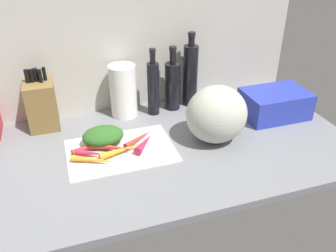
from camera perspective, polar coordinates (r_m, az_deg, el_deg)
ground_plane at (r=138.36cm, az=-4.71°, el=-4.27°), size 170.00×80.00×3.00cm
wall_back at (r=158.90cm, az=-8.68°, el=12.86°), size 170.00×3.00×60.00cm
cutting_board at (r=136.93cm, az=-7.65°, el=-3.91°), size 40.72×28.09×0.80cm
carrot_0 at (r=135.47cm, az=-9.18°, el=-3.41°), size 16.88×11.66×3.30cm
carrot_1 at (r=138.25cm, az=-12.84°, el=-3.31°), size 12.95×6.75×2.37cm
carrot_2 at (r=130.59cm, az=-11.87°, el=-5.39°), size 16.13×9.64×2.39cm
carrot_3 at (r=133.99cm, az=-12.43°, el=-4.40°), size 10.83×7.06×2.57cm
carrot_4 at (r=140.50cm, az=-4.69°, el=-1.97°), size 14.24×10.43×2.39cm
carrot_5 at (r=136.66cm, az=-3.82°, el=-2.73°), size 10.68×11.97×3.25cm
carrot_6 at (r=133.81cm, az=-7.45°, el=-3.88°), size 18.02×6.72×2.74cm
carrot_greens_pile at (r=139.62cm, az=-10.47°, el=-1.58°), size 16.11×12.39×6.82cm
winter_squash at (r=138.50cm, az=7.86°, el=1.88°), size 24.23×22.04×22.99cm
knife_block at (r=156.35cm, az=-19.78°, el=3.31°), size 11.87×13.83×25.78cm
paper_towel_roll at (r=157.22cm, az=-7.25°, el=5.64°), size 11.72×11.72×23.56cm
bottle_0 at (r=156.96cm, az=-2.41°, el=6.27°), size 5.27×5.27×30.49cm
bottle_1 at (r=162.15cm, az=0.74°, el=6.70°), size 7.13×7.13×29.69cm
bottle_2 at (r=165.02cm, az=3.64°, el=8.30°), size 6.77×6.77×34.80cm
dish_rack at (r=164.81cm, az=16.88°, el=3.47°), size 28.14×19.27×11.86cm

